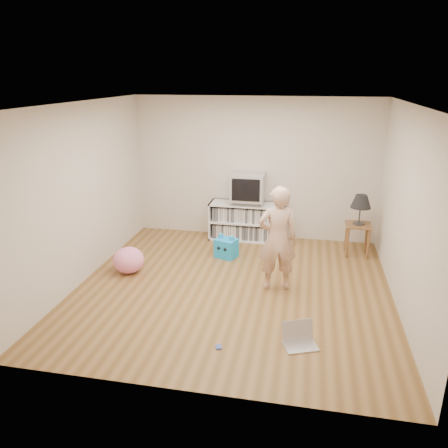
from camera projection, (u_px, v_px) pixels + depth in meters
name	position (u px, v px, depth m)	size (l,w,h in m)	color
ground	(233.00, 288.00, 6.38)	(4.50, 4.50, 0.00)	brown
walls	(233.00, 202.00, 5.95)	(4.52, 4.52, 2.60)	beige
ceiling	(234.00, 104.00, 5.53)	(4.50, 4.50, 0.01)	white
media_unit	(247.00, 221.00, 8.17)	(1.40, 0.45, 0.70)	white
dvd_deck	(248.00, 202.00, 8.03)	(0.45, 0.35, 0.07)	gray
crt_tv	(248.00, 187.00, 7.93)	(0.60, 0.53, 0.50)	#9D9DA2
side_table	(358.00, 232.00, 7.43)	(0.42, 0.42, 0.55)	brown
table_lamp	(361.00, 202.00, 7.26)	(0.34, 0.34, 0.52)	#333333
person	(277.00, 239.00, 6.13)	(0.56, 0.37, 1.53)	#D6AB92
laptop	(299.00, 338.00, 5.03)	(0.46, 0.42, 0.26)	silver
playing_cards	(219.00, 347.00, 4.98)	(0.07, 0.09, 0.02)	#4258B2
plush_blue	(226.00, 248.00, 7.40)	(0.42, 0.37, 0.40)	#1497EA
plush_pink	(129.00, 260.00, 6.82)	(0.48, 0.48, 0.41)	pink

